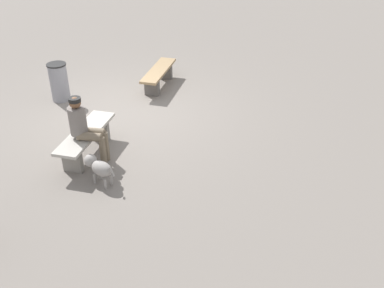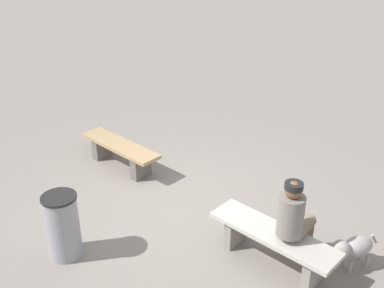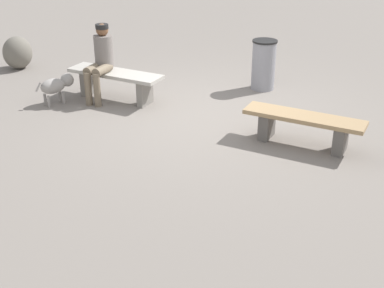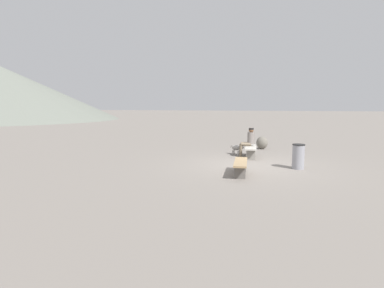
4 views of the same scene
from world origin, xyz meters
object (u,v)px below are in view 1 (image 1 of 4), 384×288
(seated_person, at_px, (84,126))
(dog, at_px, (99,167))
(bench_left, at_px, (159,75))
(trash_bin, at_px, (59,82))
(bench_right, at_px, (86,138))

(seated_person, xyz_separation_m, dog, (0.52, 0.52, -0.40))
(bench_left, xyz_separation_m, dog, (3.96, 0.60, 0.01))
(trash_bin, bearing_deg, seated_person, 43.11)
(seated_person, relative_size, trash_bin, 1.44)
(bench_right, height_order, seated_person, seated_person)
(bench_left, xyz_separation_m, bench_right, (3.27, -0.04, 0.05))
(seated_person, bearing_deg, bench_left, 171.11)
(bench_right, xyz_separation_m, trash_bin, (-1.84, -1.77, 0.09))
(seated_person, bearing_deg, dog, 34.62)
(dog, bearing_deg, trash_bin, -28.03)
(bench_right, xyz_separation_m, dog, (0.70, 0.64, -0.04))
(seated_person, xyz_separation_m, trash_bin, (-2.02, -1.89, -0.28))
(bench_right, bearing_deg, trash_bin, -140.79)
(dog, relative_size, trash_bin, 0.75)
(dog, bearing_deg, seated_person, -26.65)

